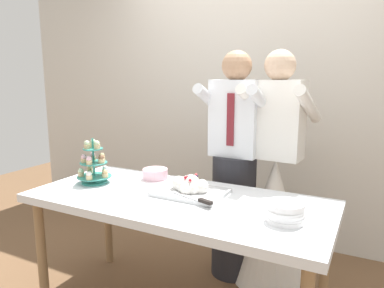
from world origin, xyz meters
TOP-DOWN VIEW (x-y plane):
  - rear_wall at (0.00, 1.37)m, footprint 5.20×0.10m
  - dessert_table at (0.00, 0.00)m, footprint 1.80×0.80m
  - cupcake_stand at (-0.64, 0.00)m, footprint 0.23×0.23m
  - main_cake_tray at (0.05, 0.09)m, footprint 0.43×0.34m
  - plate_stack at (0.66, -0.06)m, footprint 0.19×0.19m
  - round_cake at (-0.31, 0.24)m, footprint 0.24×0.24m
  - person_groom at (0.13, 0.62)m, footprint 0.47×0.49m
  - person_bride at (0.42, 0.67)m, footprint 0.56×0.56m

SIDE VIEW (x-z plane):
  - person_bride at x=0.42m, z-range -0.25..1.41m
  - dessert_table at x=0.00m, z-range 0.31..1.09m
  - person_groom at x=0.13m, z-range -0.08..1.58m
  - round_cake at x=-0.31m, z-range 0.77..0.85m
  - main_cake_tray at x=0.05m, z-range 0.76..0.88m
  - plate_stack at x=0.66m, z-range 0.77..0.87m
  - cupcake_stand at x=-0.64m, z-range 0.74..1.05m
  - rear_wall at x=0.00m, z-range 0.00..2.90m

